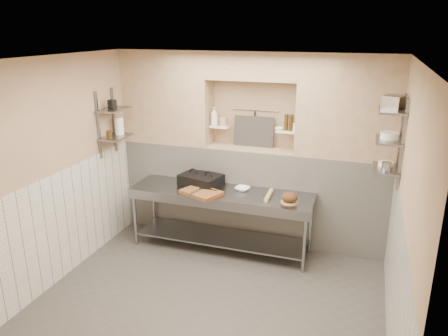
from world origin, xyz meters
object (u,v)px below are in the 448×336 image
at_px(bread_loaf, 290,197).
at_px(jug_left, 119,126).
at_px(bowl_alcove, 279,129).
at_px(cutting_board, 201,192).
at_px(mixing_bowl, 242,189).
at_px(rolling_pin, 269,195).
at_px(panini_press, 201,180).
at_px(bottle_soap, 214,117).
at_px(prep_table, 221,208).

height_order(bread_loaf, jug_left, jug_left).
height_order(bowl_alcove, jug_left, jug_left).
xyz_separation_m(cutting_board, mixing_bowl, (0.50, 0.31, 0.00)).
xyz_separation_m(bread_loaf, jug_left, (-2.54, 0.07, 0.76)).
bearing_deg(bread_loaf, mixing_bowl, 162.19).
bearing_deg(mixing_bowl, rolling_pin, -17.89).
height_order(panini_press, jug_left, jug_left).
height_order(panini_press, rolling_pin, panini_press).
xyz_separation_m(rolling_pin, jug_left, (-2.24, -0.03, 0.81)).
bearing_deg(panini_press, bowl_alcove, 35.16).
height_order(cutting_board, rolling_pin, rolling_pin).
height_order(panini_press, bottle_soap, bottle_soap).
distance_m(mixing_bowl, bottle_soap, 1.15).
distance_m(panini_press, rolling_pin, 1.07).
height_order(panini_press, bread_loaf, panini_press).
distance_m(cutting_board, bowl_alcove, 1.42).
xyz_separation_m(panini_press, jug_left, (-1.19, -0.19, 0.76)).
bearing_deg(bowl_alcove, mixing_bowl, -133.63).
height_order(bread_loaf, bowl_alcove, bowl_alcove).
relative_size(cutting_board, bread_loaf, 2.44).
height_order(prep_table, rolling_pin, rolling_pin).
xyz_separation_m(panini_press, bottle_soap, (0.08, 0.37, 0.87)).
height_order(bottle_soap, jug_left, bottle_soap).
bearing_deg(cutting_board, prep_table, 37.94).
height_order(rolling_pin, bowl_alcove, bowl_alcove).
height_order(cutting_board, bottle_soap, bottle_soap).
bearing_deg(jug_left, bread_loaf, -1.56).
height_order(rolling_pin, bottle_soap, bottle_soap).
bearing_deg(bowl_alcove, cutting_board, -140.81).
distance_m(panini_press, mixing_bowl, 0.65).
xyz_separation_m(cutting_board, bowl_alcove, (0.91, 0.74, 0.81)).
bearing_deg(bowl_alcove, panini_press, -159.47).
distance_m(prep_table, bowl_alcove, 1.40).
xyz_separation_m(prep_table, cutting_board, (-0.23, -0.18, 0.28)).
distance_m(panini_press, bottle_soap, 0.95).
relative_size(prep_table, panini_press, 3.94).
relative_size(bottle_soap, bowl_alcove, 2.31).
height_order(cutting_board, jug_left, jug_left).
xyz_separation_m(prep_table, rolling_pin, (0.69, 0.01, 0.29)).
relative_size(rolling_pin, bread_loaf, 1.87).
distance_m(rolling_pin, bowl_alcove, 0.98).
distance_m(mixing_bowl, jug_left, 2.01).
bearing_deg(mixing_bowl, prep_table, -153.38).
height_order(prep_table, panini_press, panini_press).
bearing_deg(bowl_alcove, prep_table, -140.40).
bearing_deg(prep_table, panini_press, 154.95).
bearing_deg(bread_loaf, bowl_alcove, 115.10).
height_order(prep_table, cutting_board, cutting_board).
relative_size(prep_table, rolling_pin, 6.43).
bearing_deg(bread_loaf, bottle_soap, 153.77).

